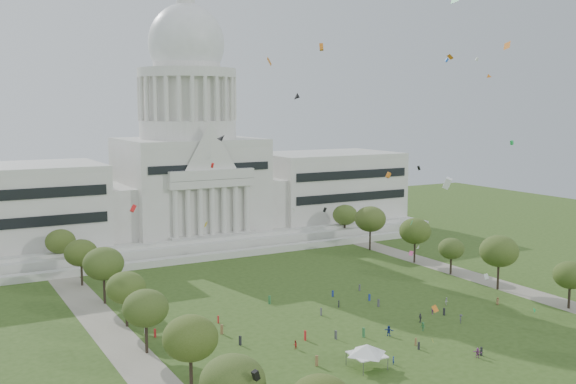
% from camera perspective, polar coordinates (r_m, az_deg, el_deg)
% --- Properties ---
extents(ground, '(400.00, 400.00, 0.00)m').
position_cam_1_polar(ground, '(135.33, 9.49, -12.29)').
color(ground, '#324C18').
rests_on(ground, ground).
extents(capitol, '(160.00, 64.50, 91.30)m').
position_cam_1_polar(capitol, '(228.68, -8.35, 1.48)').
color(capitol, beige).
rests_on(capitol, ground).
extents(path_left, '(8.00, 160.00, 0.04)m').
position_cam_1_polar(path_left, '(140.74, -14.59, -11.64)').
color(path_left, gray).
rests_on(path_left, ground).
extents(path_right, '(8.00, 160.00, 0.04)m').
position_cam_1_polar(path_right, '(187.50, 15.35, -6.89)').
color(path_right, gray).
rests_on(path_right, ground).
extents(row_tree_l_0, '(8.85, 8.85, 12.59)m').
position_cam_1_polar(row_tree_l_0, '(92.51, -4.71, -15.75)').
color(row_tree_l_0, black).
rests_on(row_tree_l_0, ground).
extents(row_tree_l_1, '(8.86, 8.86, 12.59)m').
position_cam_1_polar(row_tree_l_1, '(109.09, -8.27, -12.15)').
color(row_tree_l_1, black).
rests_on(row_tree_l_1, ground).
extents(row_tree_r_1, '(7.58, 7.58, 10.78)m').
position_cam_1_polar(row_tree_r_1, '(163.90, 22.79, -6.50)').
color(row_tree_r_1, black).
rests_on(row_tree_r_1, ground).
extents(row_tree_l_2, '(8.42, 8.42, 11.97)m').
position_cam_1_polar(row_tree_l_2, '(127.23, -11.96, -9.60)').
color(row_tree_l_2, black).
rests_on(row_tree_l_2, ground).
extents(row_tree_r_2, '(9.55, 9.55, 13.58)m').
position_cam_1_polar(row_tree_r_2, '(174.12, 17.44, -4.80)').
color(row_tree_r_2, black).
rests_on(row_tree_r_2, ground).
extents(row_tree_l_3, '(8.12, 8.12, 11.55)m').
position_cam_1_polar(row_tree_l_3, '(142.94, -13.56, -7.88)').
color(row_tree_l_3, black).
rests_on(row_tree_l_3, ground).
extents(row_tree_r_3, '(7.01, 7.01, 9.98)m').
position_cam_1_polar(row_tree_r_3, '(186.66, 13.66, -4.68)').
color(row_tree_r_3, black).
rests_on(row_tree_r_3, ground).
extents(row_tree_l_4, '(9.29, 9.29, 13.21)m').
position_cam_1_polar(row_tree_l_4, '(160.07, -15.35, -5.87)').
color(row_tree_l_4, black).
rests_on(row_tree_l_4, ground).
extents(row_tree_r_4, '(9.19, 9.19, 13.06)m').
position_cam_1_polar(row_tree_r_4, '(197.93, 10.71, -3.27)').
color(row_tree_r_4, black).
rests_on(row_tree_r_4, ground).
extents(row_tree_l_5, '(8.33, 8.33, 11.85)m').
position_cam_1_polar(row_tree_l_5, '(177.78, -17.13, -4.95)').
color(row_tree_l_5, black).
rests_on(row_tree_l_5, ground).
extents(row_tree_r_5, '(9.82, 9.82, 13.96)m').
position_cam_1_polar(row_tree_r_5, '(212.71, 6.99, -2.29)').
color(row_tree_r_5, black).
rests_on(row_tree_r_5, ground).
extents(row_tree_l_6, '(8.19, 8.19, 11.64)m').
position_cam_1_polar(row_tree_l_6, '(194.97, -18.71, -3.99)').
color(row_tree_l_6, black).
rests_on(row_tree_l_6, ground).
extents(row_tree_r_6, '(8.42, 8.42, 11.97)m').
position_cam_1_polar(row_tree_r_6, '(228.85, 4.85, -1.94)').
color(row_tree_r_6, black).
rests_on(row_tree_r_6, ground).
extents(event_tent, '(8.31, 8.31, 4.33)m').
position_cam_1_polar(event_tent, '(120.31, 6.70, -13.07)').
color(event_tent, '#4C4C4C').
rests_on(event_tent, ground).
extents(person_0, '(1.01, 0.83, 1.78)m').
position_cam_1_polar(person_0, '(163.01, 17.32, -8.79)').
color(person_0, olive).
rests_on(person_0, ground).
extents(person_2, '(0.95, 0.99, 1.76)m').
position_cam_1_polar(person_2, '(159.80, 13.28, -8.98)').
color(person_2, silver).
rests_on(person_2, ground).
extents(person_3, '(0.92, 1.33, 1.86)m').
position_cam_1_polar(person_3, '(141.20, 11.34, -11.09)').
color(person_3, '#33723F').
rests_on(person_3, ground).
extents(person_4, '(0.89, 1.27, 1.97)m').
position_cam_1_polar(person_4, '(146.35, 11.13, -10.40)').
color(person_4, '#4C4C51').
rests_on(person_4, ground).
extents(person_5, '(1.77, 1.95, 2.05)m').
position_cam_1_polar(person_5, '(137.14, 8.53, -11.55)').
color(person_5, navy).
rests_on(person_5, ground).
extents(person_6, '(0.59, 0.85, 1.66)m').
position_cam_1_polar(person_6, '(130.61, 16.05, -12.82)').
color(person_6, '#26262B').
rests_on(person_6, ground).
extents(person_7, '(0.66, 0.65, 1.47)m').
position_cam_1_polar(person_7, '(123.26, 8.90, -13.90)').
color(person_7, navy).
rests_on(person_7, ground).
extents(person_8, '(0.84, 0.56, 1.65)m').
position_cam_1_polar(person_8, '(128.95, 0.61, -12.80)').
color(person_8, '#B21E1E').
rests_on(person_8, ground).
extents(person_9, '(1.30, 1.34, 1.91)m').
position_cam_1_polar(person_9, '(147.65, 14.43, -10.35)').
color(person_9, '#4C4C51').
rests_on(person_9, ground).
extents(person_10, '(0.62, 0.92, 1.45)m').
position_cam_1_polar(person_10, '(152.29, 12.13, -9.82)').
color(person_10, '#994C8C').
rests_on(person_10, ground).
extents(person_11, '(1.65, 1.76, 1.87)m').
position_cam_1_polar(person_11, '(129.33, 15.76, -12.97)').
color(person_11, '#994C8C').
rests_on(person_11, ground).
extents(distant_crowd, '(60.75, 39.83, 1.95)m').
position_cam_1_polar(distant_crowd, '(138.89, 0.55, -11.28)').
color(distant_crowd, '#B21E1E').
rests_on(distant_crowd, ground).
extents(kite_swarm, '(88.32, 100.25, 59.67)m').
position_cam_1_polar(kite_swarm, '(134.83, 8.49, 1.08)').
color(kite_swarm, blue).
rests_on(kite_swarm, ground).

